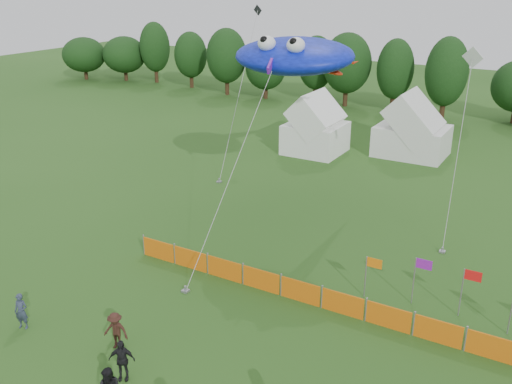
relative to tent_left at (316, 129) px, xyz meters
The scene contains 12 objects.
ground 28.93m from the tent_left, 75.38° to the right, with size 160.00×160.00×0.00m, color #234C16.
treeline 19.31m from the tent_left, 62.39° to the left, with size 104.57×8.78×8.36m.
tent_left is the anchor object (origin of this frame).
tent_right 7.63m from the tent_left, 24.39° to the left, with size 5.48×4.38×3.87m.
barrier_fence 23.23m from the tent_left, 64.55° to the right, with size 19.90×0.06×1.00m.
flag_row 24.92m from the tent_left, 48.99° to the right, with size 10.73×0.62×2.25m.
spectator_a 28.52m from the tent_left, 89.86° to the right, with size 0.57×0.37×1.56m, color #2D364B.
spectator_c 27.91m from the tent_left, 81.09° to the right, with size 0.99×0.57×1.54m, color #341B15.
spectator_d 29.40m from the tent_left, 78.63° to the right, with size 0.94×0.39×1.61m, color black.
stingray_kite 15.93m from the tent_left, 70.16° to the right, with size 6.62×18.14×10.79m.
small_kite_white 17.63m from the tent_left, 39.63° to the right, with size 1.12×3.33×10.21m.
small_kite_dark 7.50m from the tent_left, 131.56° to the right, with size 2.87×9.55×11.38m.
Camera 1 is at (11.06, -12.89, 13.61)m, focal length 40.00 mm.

